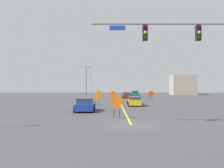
# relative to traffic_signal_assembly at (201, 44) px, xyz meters

# --- Properties ---
(ground) EXTENTS (172.34, 172.34, 0.00)m
(ground) POSITION_rel_traffic_signal_assembly_xyz_m (-4.78, 0.01, -5.55)
(ground) COLOR #444447
(road_centre_stripe) EXTENTS (0.16, 95.74, 0.01)m
(road_centre_stripe) POSITION_rel_traffic_signal_assembly_xyz_m (-4.78, 47.88, -5.55)
(road_centre_stripe) COLOR yellow
(road_centre_stripe) RESTS_ON ground
(traffic_signal_assembly) EXTENTS (11.16, 0.44, 7.41)m
(traffic_signal_assembly) POSITION_rel_traffic_signal_assembly_xyz_m (0.00, 0.00, 0.00)
(traffic_signal_assembly) COLOR gray
(traffic_signal_assembly) RESTS_ON ground
(street_lamp_near_right) EXTENTS (1.93, 0.24, 7.20)m
(street_lamp_near_right) POSITION_rel_traffic_signal_assembly_xyz_m (-13.15, 61.06, -1.54)
(street_lamp_near_right) COLOR gray
(street_lamp_near_right) RESTS_ON ground
(street_lamp_far_left) EXTENTS (3.69, 0.24, 9.32)m
(street_lamp_far_left) POSITION_rel_traffic_signal_assembly_xyz_m (-14.63, 59.89, -0.11)
(street_lamp_far_left) COLOR black
(street_lamp_far_left) RESTS_ON ground
(construction_sign_median_far) EXTENTS (1.13, 0.21, 1.81)m
(construction_sign_median_far) POSITION_rel_traffic_signal_assembly_xyz_m (-8.23, 16.73, -4.41)
(construction_sign_median_far) COLOR orange
(construction_sign_median_far) RESTS_ON ground
(construction_sign_left_shoulder) EXTENTS (1.27, 0.17, 1.96)m
(construction_sign_left_shoulder) POSITION_rel_traffic_signal_assembly_xyz_m (-9.00, 34.03, -4.32)
(construction_sign_left_shoulder) COLOR orange
(construction_sign_left_shoulder) RESTS_ON ground
(construction_sign_right_shoulder) EXTENTS (1.21, 0.06, 1.96)m
(construction_sign_right_shoulder) POSITION_rel_traffic_signal_assembly_xyz_m (-5.70, 3.20, -4.31)
(construction_sign_right_shoulder) COLOR orange
(construction_sign_right_shoulder) RESTS_ON ground
(construction_sign_left_lane) EXTENTS (1.34, 0.33, 2.02)m
(construction_sign_left_lane) POSITION_rel_traffic_signal_assembly_xyz_m (0.92, 25.56, -4.29)
(construction_sign_left_lane) COLOR orange
(construction_sign_left_lane) RESTS_ON ground
(construction_sign_right_lane) EXTENTS (1.25, 0.05, 2.03)m
(construction_sign_right_lane) POSITION_rel_traffic_signal_assembly_xyz_m (-5.91, 19.11, -4.26)
(construction_sign_right_lane) COLOR orange
(construction_sign_right_lane) RESTS_ON ground
(car_green_mid) EXTENTS (2.22, 4.29, 1.49)m
(car_green_mid) POSITION_rel_traffic_signal_assembly_xyz_m (0.24, 47.42, -4.87)
(car_green_mid) COLOR #196B38
(car_green_mid) RESTS_ON ground
(car_yellow_distant) EXTENTS (2.08, 4.45, 1.27)m
(car_yellow_distant) POSITION_rel_traffic_signal_assembly_xyz_m (-2.97, 15.98, -4.94)
(car_yellow_distant) COLOR gold
(car_yellow_distant) RESTS_ON ground
(car_red_far) EXTENTS (2.07, 4.40, 1.34)m
(car_red_far) POSITION_rel_traffic_signal_assembly_xyz_m (-2.70, 36.89, -4.93)
(car_red_far) COLOR red
(car_red_far) RESTS_ON ground
(car_blue_approaching) EXTENTS (2.30, 4.37, 1.40)m
(car_blue_approaching) POSITION_rel_traffic_signal_assembly_xyz_m (-8.99, 8.88, -4.90)
(car_blue_approaching) COLOR #1E389E
(car_blue_approaching) RESTS_ON ground
(roadside_building_east) EXTENTS (7.40, 5.44, 6.32)m
(roadside_building_east) POSITION_rel_traffic_signal_assembly_xyz_m (16.40, 56.76, -2.40)
(roadside_building_east) COLOR #B2A893
(roadside_building_east) RESTS_ON ground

